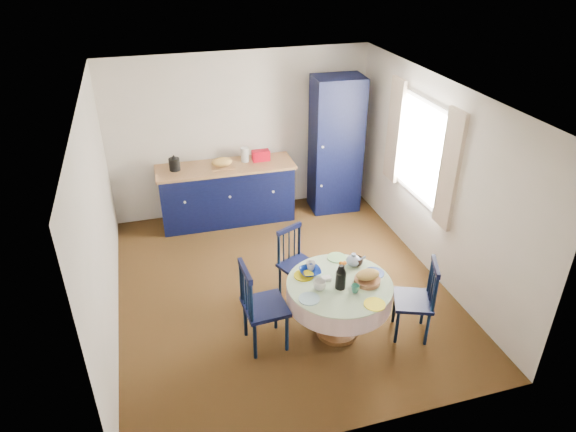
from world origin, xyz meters
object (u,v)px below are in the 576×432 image
pantry_cabinet (336,145)px  chair_right (417,299)px  chair_far (296,263)px  mug_d (311,266)px  cobalt_bowl (310,272)px  kitchen_counter (227,192)px  dining_table (340,292)px  mug_b (355,289)px  chair_left (261,306)px  mug_c (357,261)px  mug_a (320,285)px

pantry_cabinet → chair_right: bearing=-90.7°
chair_far → mug_d: bearing=-112.3°
cobalt_bowl → kitchen_counter: bearing=99.8°
cobalt_bowl → dining_table: bearing=-43.9°
mug_b → cobalt_bowl: size_ratio=0.39×
chair_left → mug_c: (1.16, 0.19, 0.21)m
chair_right → cobalt_bowl: size_ratio=4.08×
kitchen_counter → mug_d: size_ratio=19.23×
pantry_cabinet → mug_d: pantry_cabinet is taller
dining_table → chair_right: bearing=-17.0°
kitchen_counter → chair_right: 3.49m
chair_left → mug_d: (0.64, 0.26, 0.21)m
pantry_cabinet → chair_far: pantry_cabinet is taller
chair_far → pantry_cabinet: bearing=34.0°
chair_left → mug_d: 0.72m
dining_table → cobalt_bowl: bearing=136.1°
chair_right → kitchen_counter: bearing=-132.1°
pantry_cabinet → mug_a: size_ratio=15.68×
mug_a → chair_left: bearing=170.1°
chair_far → mug_d: 0.56m
chair_left → mug_b: (0.95, -0.25, 0.20)m
mug_a → mug_b: bearing=-23.2°
chair_right → mug_b: bearing=-72.7°
chair_far → chair_right: 1.49m
mug_c → cobalt_bowl: mug_c is taller
chair_left → mug_a: (0.61, -0.11, 0.21)m
chair_far → mug_a: chair_far is taller
kitchen_counter → chair_left: (-0.15, -2.83, 0.05)m
dining_table → cobalt_bowl: size_ratio=4.91×
dining_table → mug_c: dining_table is taller
chair_left → mug_b: chair_left is taller
dining_table → chair_left: bearing=175.7°
dining_table → mug_a: (-0.25, -0.04, 0.17)m
chair_left → cobalt_bowl: size_ratio=4.47×
mug_c → chair_far: bearing=134.5°
kitchen_counter → mug_c: kitchen_counter is taller
chair_right → cobalt_bowl: (-1.06, 0.50, 0.24)m
mug_a → mug_d: 0.37m
chair_right → mug_a: (-1.06, 0.21, 0.26)m
kitchen_counter → mug_a: kitchen_counter is taller
pantry_cabinet → mug_b: (-0.92, -3.03, -0.34)m
chair_left → mug_c: chair_left is taller
pantry_cabinet → mug_d: bearing=-113.0°
mug_a → mug_b: 0.37m
mug_b → chair_far: bearing=108.4°
mug_a → chair_far: bearing=89.5°
pantry_cabinet → chair_left: pantry_cabinet is taller
pantry_cabinet → mug_b: bearing=-103.8°
kitchen_counter → cobalt_bowl: size_ratio=8.88×
chair_right → mug_c: (-0.51, 0.51, 0.26)m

